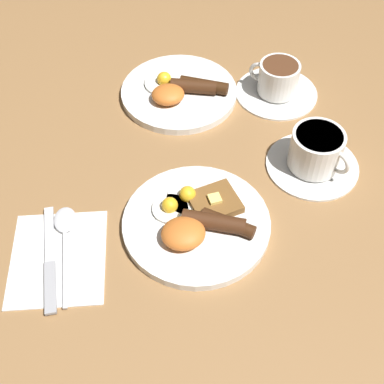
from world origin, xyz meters
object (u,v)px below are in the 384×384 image
at_px(knife, 50,263).
at_px(breakfast_plate_near, 197,222).
at_px(teacup_near, 316,154).
at_px(breakfast_plate_far, 179,91).
at_px(teacup_far, 277,83).
at_px(spoon, 65,229).

bearing_deg(knife, breakfast_plate_near, -82.31).
bearing_deg(knife, teacup_near, -75.00).
distance_m(breakfast_plate_far, knife, 0.45).
bearing_deg(teacup_far, breakfast_plate_far, 172.08).
xyz_separation_m(teacup_far, spoon, (-0.44, -0.27, -0.02)).
xyz_separation_m(knife, spoon, (0.03, 0.06, 0.00)).
bearing_deg(teacup_near, teacup_far, 92.38).
height_order(teacup_near, teacup_far, teacup_near).
xyz_separation_m(breakfast_plate_near, spoon, (-0.21, 0.03, -0.01)).
height_order(breakfast_plate_far, spoon, breakfast_plate_far).
distance_m(teacup_near, knife, 0.49).
bearing_deg(spoon, breakfast_plate_far, -36.56).
bearing_deg(breakfast_plate_near, breakfast_plate_far, 85.62).
distance_m(knife, spoon, 0.07).
bearing_deg(knife, breakfast_plate_far, -36.21).
relative_size(teacup_far, spoon, 0.88).
bearing_deg(spoon, teacup_near, -79.76).
distance_m(breakfast_plate_far, teacup_far, 0.20).
distance_m(breakfast_plate_near, breakfast_plate_far, 0.33).
bearing_deg(teacup_near, breakfast_plate_far, 131.12).
bearing_deg(knife, spoon, -22.77).
xyz_separation_m(teacup_near, teacup_far, (-0.01, 0.21, -0.01)).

